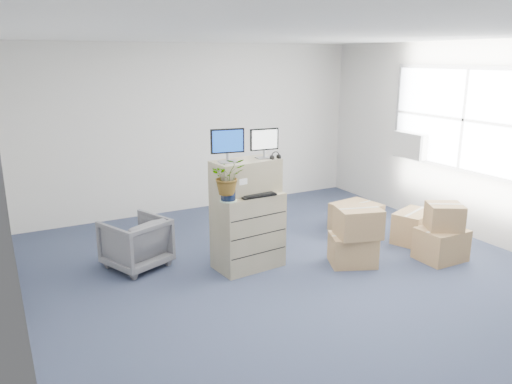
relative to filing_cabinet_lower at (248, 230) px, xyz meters
The scene contains 19 objects.
ground 1.02m from the filing_cabinet_lower, 64.05° to the right, with size 7.00×7.00×0.00m, color #272D47.
wall_back 2.88m from the filing_cabinet_lower, 81.65° to the left, with size 6.00×0.02×2.80m, color beige.
wall_right 3.62m from the filing_cabinet_lower, 13.43° to the right, with size 0.02×7.00×2.80m, color beige.
window 3.58m from the filing_cabinet_lower, ahead, with size 0.07×2.72×1.52m.
ac_unit 3.40m from the filing_cabinet_lower, 10.18° to the left, with size 0.24×0.60×0.40m, color silver.
filing_cabinet_lower is the anchor object (origin of this frame).
filing_cabinet_upper 0.69m from the filing_cabinet_lower, 95.61° to the left, with size 0.82×0.41×0.41m, color gray.
monitor_left 1.14m from the filing_cabinet_lower, behind, with size 0.41×0.19×0.40m.
monitor_right 1.12m from the filing_cabinet_lower, ahead, with size 0.37×0.15×0.37m.
headphones 0.99m from the filing_cabinet_lower, 10.40° to the right, with size 0.12×0.12×0.01m, color black.
keyboard 0.52m from the filing_cabinet_lower, 73.28° to the right, with size 0.45×0.19×0.02m, color black.
mouse 0.61m from the filing_cabinet_lower, 16.89° to the right, with size 0.08×0.05×0.03m, color silver.
water_bottle 0.61m from the filing_cabinet_lower, 21.63° to the left, with size 0.07×0.07×0.25m, color gray.
phone_dock 0.53m from the filing_cabinet_lower, 143.74° to the left, with size 0.05×0.05×0.11m.
external_drive 0.61m from the filing_cabinet_lower, 21.06° to the left, with size 0.17×0.13×0.05m, color black.
tissue_box 0.70m from the filing_cabinet_lower, 24.11° to the left, with size 0.23×0.11×0.09m, color #398DC3.
potted_plant 0.82m from the filing_cabinet_lower, 151.60° to the right, with size 0.48×0.51×0.42m.
office_chair 1.41m from the filing_cabinet_lower, 152.52° to the left, with size 0.69×0.64×0.71m, color #58585C.
cardboard_boxes 2.02m from the filing_cabinet_lower, 11.43° to the right, with size 1.99×2.01×0.76m.
Camera 1 is at (-3.08, -4.42, 2.58)m, focal length 35.00 mm.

